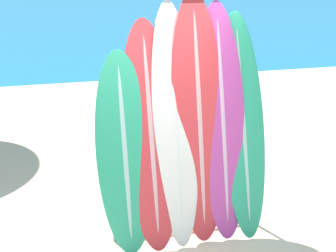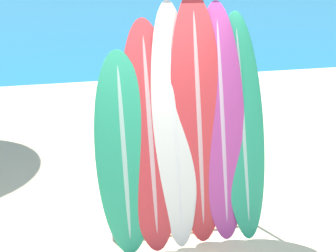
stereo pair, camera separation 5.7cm
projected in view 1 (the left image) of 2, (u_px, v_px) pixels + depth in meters
surfboard_rack at (186, 190)px, 5.16m from camera, size 1.66×0.04×0.97m
surfboard_slot_0 at (125, 153)px, 4.83m from camera, size 0.59×0.65×2.07m
surfboard_slot_1 at (151, 136)px, 4.89m from camera, size 0.59×0.78×2.37m
surfboard_slot_2 at (175, 126)px, 4.93m from camera, size 0.48×0.80×2.55m
surfboard_slot_3 at (199, 120)px, 4.97m from camera, size 0.60×0.70×2.63m
surfboard_slot_4 at (222, 122)px, 5.05m from camera, size 0.54×0.74×2.53m
surfboard_slot_5 at (243, 125)px, 5.13m from camera, size 0.50×0.83×2.41m
person_near_water at (160, 55)px, 10.12m from camera, size 0.30×0.30×1.78m
person_mid_beach at (134, 76)px, 8.90m from camera, size 0.20×0.25×1.51m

